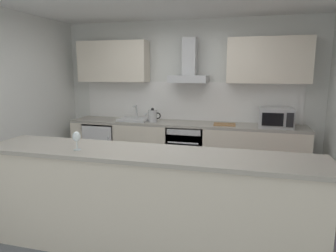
{
  "coord_description": "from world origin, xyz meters",
  "views": [
    {
      "loc": [
        1.04,
        -3.21,
        1.76
      ],
      "look_at": [
        0.04,
        0.52,
        1.05
      ],
      "focal_mm": 32.47,
      "sensor_mm": 36.0,
      "label": 1
    }
  ],
  "objects_px": {
    "sink": "(134,119)",
    "chopping_board": "(225,124)",
    "range_hood": "(189,69)",
    "wine_glass": "(77,137)",
    "oven": "(187,149)",
    "kettle": "(153,116)",
    "microwave": "(276,118)",
    "refrigerator": "(105,145)"
  },
  "relations": [
    {
      "from": "refrigerator",
      "to": "microwave",
      "type": "relative_size",
      "value": 1.7
    },
    {
      "from": "oven",
      "to": "chopping_board",
      "type": "xyz_separation_m",
      "value": [
        0.61,
        -0.02,
        0.45
      ]
    },
    {
      "from": "kettle",
      "to": "chopping_board",
      "type": "height_order",
      "value": "kettle"
    },
    {
      "from": "range_hood",
      "to": "wine_glass",
      "type": "relative_size",
      "value": 4.05
    },
    {
      "from": "sink",
      "to": "chopping_board",
      "type": "bearing_deg",
      "value": -1.28
    },
    {
      "from": "refrigerator",
      "to": "wine_glass",
      "type": "height_order",
      "value": "wine_glass"
    },
    {
      "from": "refrigerator",
      "to": "sink",
      "type": "distance_m",
      "value": 0.76
    },
    {
      "from": "microwave",
      "to": "range_hood",
      "type": "bearing_deg",
      "value": 173.49
    },
    {
      "from": "oven",
      "to": "microwave",
      "type": "distance_m",
      "value": 1.5
    },
    {
      "from": "sink",
      "to": "wine_glass",
      "type": "xyz_separation_m",
      "value": [
        0.36,
        -2.4,
        0.21
      ]
    },
    {
      "from": "oven",
      "to": "microwave",
      "type": "relative_size",
      "value": 1.6
    },
    {
      "from": "refrigerator",
      "to": "kettle",
      "type": "relative_size",
      "value": 2.94
    },
    {
      "from": "refrigerator",
      "to": "range_hood",
      "type": "distance_m",
      "value": 2.04
    },
    {
      "from": "kettle",
      "to": "range_hood",
      "type": "bearing_deg",
      "value": 15.57
    },
    {
      "from": "microwave",
      "to": "wine_glass",
      "type": "height_order",
      "value": "microwave"
    },
    {
      "from": "oven",
      "to": "microwave",
      "type": "height_order",
      "value": "microwave"
    },
    {
      "from": "chopping_board",
      "to": "oven",
      "type": "bearing_deg",
      "value": 177.79
    },
    {
      "from": "sink",
      "to": "chopping_board",
      "type": "height_order",
      "value": "sink"
    },
    {
      "from": "chopping_board",
      "to": "sink",
      "type": "bearing_deg",
      "value": 178.72
    },
    {
      "from": "refrigerator",
      "to": "range_hood",
      "type": "bearing_deg",
      "value": 5.0
    },
    {
      "from": "kettle",
      "to": "wine_glass",
      "type": "xyz_separation_m",
      "value": [
        0.01,
        -2.36,
        0.14
      ]
    },
    {
      "from": "range_hood",
      "to": "wine_glass",
      "type": "height_order",
      "value": "range_hood"
    },
    {
      "from": "range_hood",
      "to": "kettle",
      "type": "bearing_deg",
      "value": -164.43
    },
    {
      "from": "kettle",
      "to": "range_hood",
      "type": "xyz_separation_m",
      "value": [
        0.59,
        0.16,
        0.78
      ]
    },
    {
      "from": "sink",
      "to": "chopping_board",
      "type": "relative_size",
      "value": 1.47
    },
    {
      "from": "sink",
      "to": "kettle",
      "type": "height_order",
      "value": "sink"
    },
    {
      "from": "sink",
      "to": "chopping_board",
      "type": "distance_m",
      "value": 1.55
    },
    {
      "from": "refrigerator",
      "to": "range_hood",
      "type": "xyz_separation_m",
      "value": [
        1.51,
        0.13,
        1.36
      ]
    },
    {
      "from": "chopping_board",
      "to": "microwave",
      "type": "bearing_deg",
      "value": -0.31
    },
    {
      "from": "range_hood",
      "to": "sink",
      "type": "bearing_deg",
      "value": -172.79
    },
    {
      "from": "range_hood",
      "to": "microwave",
      "type": "bearing_deg",
      "value": -6.51
    },
    {
      "from": "wine_glass",
      "to": "kettle",
      "type": "bearing_deg",
      "value": 90.27
    },
    {
      "from": "kettle",
      "to": "microwave",
      "type": "bearing_deg",
      "value": 0.17
    },
    {
      "from": "oven",
      "to": "kettle",
      "type": "xyz_separation_m",
      "value": [
        -0.59,
        -0.03,
        0.55
      ]
    },
    {
      "from": "sink",
      "to": "oven",
      "type": "bearing_deg",
      "value": -0.67
    },
    {
      "from": "microwave",
      "to": "refrigerator",
      "type": "bearing_deg",
      "value": 179.5
    },
    {
      "from": "sink",
      "to": "range_hood",
      "type": "relative_size",
      "value": 0.69
    },
    {
      "from": "refrigerator",
      "to": "sink",
      "type": "bearing_deg",
      "value": 1.37
    },
    {
      "from": "microwave",
      "to": "kettle",
      "type": "height_order",
      "value": "microwave"
    },
    {
      "from": "microwave",
      "to": "range_hood",
      "type": "xyz_separation_m",
      "value": [
        -1.38,
        0.16,
        0.74
      ]
    },
    {
      "from": "oven",
      "to": "wine_glass",
      "type": "height_order",
      "value": "wine_glass"
    },
    {
      "from": "microwave",
      "to": "oven",
      "type": "bearing_deg",
      "value": 178.84
    }
  ]
}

